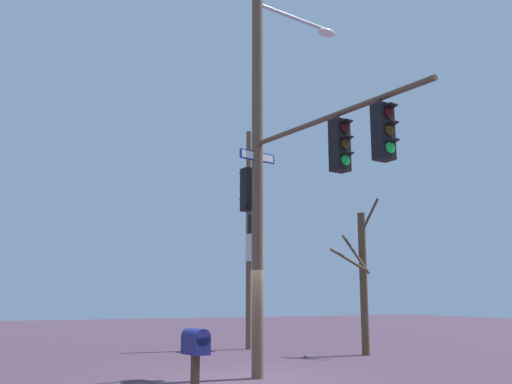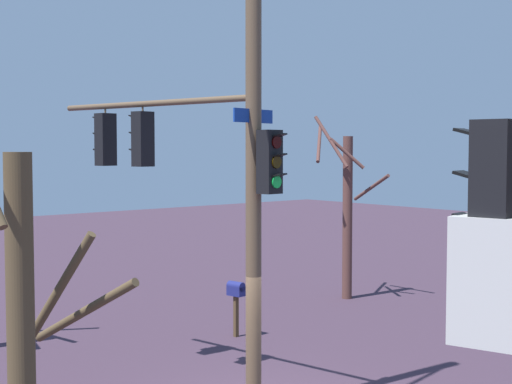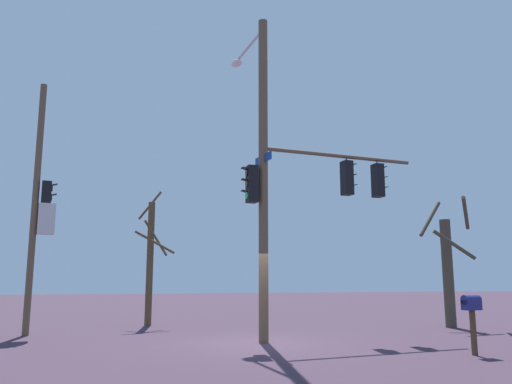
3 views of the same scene
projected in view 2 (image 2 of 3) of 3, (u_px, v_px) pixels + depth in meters
main_signal_pole_assembly at (216, 127)px, 13.22m from camera, size 3.33×5.92×9.79m
mailbox at (236, 293)px, 18.47m from camera, size 0.31×0.47×1.41m
bare_tree_corner at (346, 208)px, 23.11m from camera, size 2.48×2.46×5.80m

